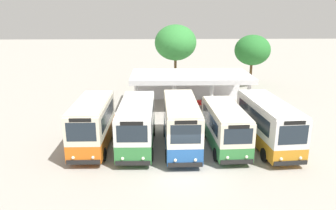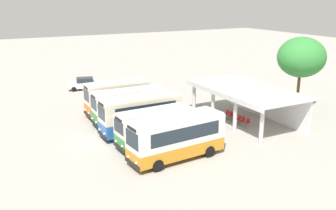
# 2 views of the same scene
# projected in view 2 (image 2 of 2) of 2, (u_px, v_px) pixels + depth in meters

# --- Properties ---
(ground_plane) EXTENTS (180.00, 180.00, 0.00)m
(ground_plane) POSITION_uv_depth(u_px,v_px,m) (100.00, 141.00, 32.05)
(ground_plane) COLOR #A39E93
(city_bus_nearest_orange) EXTENTS (2.38, 6.63, 3.52)m
(city_bus_nearest_orange) POSITION_uv_depth(u_px,v_px,m) (117.00, 97.00, 38.63)
(city_bus_nearest_orange) COLOR black
(city_bus_nearest_orange) RESTS_ON ground
(city_bus_second_in_row) EXTENTS (2.51, 7.25, 3.36)m
(city_bus_second_in_row) POSITION_uv_depth(u_px,v_px,m) (130.00, 105.00, 36.03)
(city_bus_second_in_row) COLOR black
(city_bus_second_in_row) RESTS_ON ground
(city_bus_middle_cream) EXTENTS (2.42, 7.37, 3.51)m
(city_bus_middle_cream) POSITION_uv_depth(u_px,v_px,m) (140.00, 113.00, 33.23)
(city_bus_middle_cream) COLOR black
(city_bus_middle_cream) RESTS_ON ground
(city_bus_fourth_amber) EXTENTS (2.54, 6.67, 3.07)m
(city_bus_fourth_amber) POSITION_uv_depth(u_px,v_px,m) (155.00, 126.00, 30.60)
(city_bus_fourth_amber) COLOR black
(city_bus_fourth_amber) RESTS_ON ground
(city_bus_fifth_blue) EXTENTS (2.86, 7.75, 3.39)m
(city_bus_fifth_blue) POSITION_uv_depth(u_px,v_px,m) (177.00, 136.00, 28.01)
(city_bus_fifth_blue) COLOR black
(city_bus_fifth_blue) RESTS_ON ground
(parked_car_flank) EXTENTS (2.74, 4.39, 1.62)m
(parked_car_flank) POSITION_uv_depth(u_px,v_px,m) (84.00, 84.00, 49.57)
(parked_car_flank) COLOR black
(parked_car_flank) RESTS_ON ground
(terminal_canopy) EXTENTS (11.94, 6.20, 3.40)m
(terminal_canopy) POSITION_uv_depth(u_px,v_px,m) (250.00, 95.00, 36.63)
(terminal_canopy) COLOR silver
(terminal_canopy) RESTS_ON ground
(waiting_chair_end_by_column) EXTENTS (0.45, 0.45, 0.86)m
(waiting_chair_end_by_column) POSITION_uv_depth(u_px,v_px,m) (227.00, 113.00, 38.01)
(waiting_chair_end_by_column) COLOR slate
(waiting_chair_end_by_column) RESTS_ON ground
(waiting_chair_second_from_end) EXTENTS (0.45, 0.45, 0.86)m
(waiting_chair_second_from_end) POSITION_uv_depth(u_px,v_px,m) (231.00, 115.00, 37.48)
(waiting_chair_second_from_end) COLOR slate
(waiting_chair_second_from_end) RESTS_ON ground
(waiting_chair_middle_seat) EXTENTS (0.45, 0.45, 0.86)m
(waiting_chair_middle_seat) POSITION_uv_depth(u_px,v_px,m) (235.00, 116.00, 36.96)
(waiting_chair_middle_seat) COLOR slate
(waiting_chair_middle_seat) RESTS_ON ground
(waiting_chair_fourth_seat) EXTENTS (0.45, 0.45, 0.86)m
(waiting_chair_fourth_seat) POSITION_uv_depth(u_px,v_px,m) (239.00, 118.00, 36.41)
(waiting_chair_fourth_seat) COLOR slate
(waiting_chair_fourth_seat) RESTS_ON ground
(waiting_chair_fifth_seat) EXTENTS (0.45, 0.45, 0.86)m
(waiting_chair_fifth_seat) POSITION_uv_depth(u_px,v_px,m) (242.00, 120.00, 35.84)
(waiting_chair_fifth_seat) COLOR slate
(waiting_chair_fifth_seat) RESTS_ON ground
(waiting_chair_far_end_seat) EXTENTS (0.45, 0.45, 0.86)m
(waiting_chair_far_end_seat) POSITION_uv_depth(u_px,v_px,m) (247.00, 122.00, 35.34)
(waiting_chair_far_end_seat) COLOR slate
(waiting_chair_far_end_seat) RESTS_ON ground
(roadside_tree_behind_canopy) EXTENTS (5.15, 5.15, 7.84)m
(roadside_tree_behind_canopy) POSITION_uv_depth(u_px,v_px,m) (301.00, 57.00, 40.26)
(roadside_tree_behind_canopy) COLOR brown
(roadside_tree_behind_canopy) RESTS_ON ground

